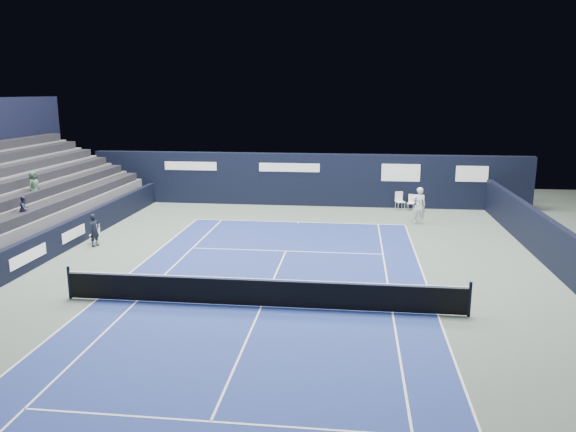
{
  "coord_description": "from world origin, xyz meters",
  "views": [
    {
      "loc": [
        2.83,
        -16.55,
        6.7
      ],
      "look_at": [
        -0.04,
        7.52,
        1.3
      ],
      "focal_mm": 35.0,
      "sensor_mm": 36.0,
      "label": 1
    }
  ],
  "objects_px": {
    "folding_chair_back_b": "(400,200)",
    "tennis_net": "(261,292)",
    "folding_chair_back_a": "(411,201)",
    "tennis_player": "(419,205)",
    "line_judge_chair": "(95,232)"
  },
  "relations": [
    {
      "from": "folding_chair_back_b",
      "to": "tennis_net",
      "type": "distance_m",
      "value": 16.65
    },
    {
      "from": "folding_chair_back_a",
      "to": "tennis_player",
      "type": "relative_size",
      "value": 0.48
    },
    {
      "from": "line_judge_chair",
      "to": "tennis_net",
      "type": "xyz_separation_m",
      "value": [
        8.71,
        -6.74,
        0.02
      ]
    },
    {
      "from": "folding_chair_back_b",
      "to": "tennis_player",
      "type": "distance_m",
      "value": 3.47
    },
    {
      "from": "folding_chair_back_b",
      "to": "line_judge_chair",
      "type": "xyz_separation_m",
      "value": [
        -14.17,
        -8.99,
        -0.11
      ]
    },
    {
      "from": "line_judge_chair",
      "to": "tennis_player",
      "type": "relative_size",
      "value": 0.45
    },
    {
      "from": "folding_chair_back_b",
      "to": "folding_chair_back_a",
      "type": "bearing_deg",
      "value": -20.23
    },
    {
      "from": "folding_chair_back_b",
      "to": "line_judge_chair",
      "type": "distance_m",
      "value": 16.78
    },
    {
      "from": "folding_chair_back_a",
      "to": "folding_chair_back_b",
      "type": "bearing_deg",
      "value": -160.43
    },
    {
      "from": "folding_chair_back_b",
      "to": "tennis_net",
      "type": "xyz_separation_m",
      "value": [
        -5.47,
        -15.72,
        -0.09
      ]
    },
    {
      "from": "folding_chair_back_a",
      "to": "tennis_net",
      "type": "bearing_deg",
      "value": -91.66
    },
    {
      "from": "folding_chair_back_b",
      "to": "tennis_net",
      "type": "relative_size",
      "value": 0.08
    },
    {
      "from": "tennis_net",
      "to": "folding_chair_back_b",
      "type": "bearing_deg",
      "value": 70.83
    },
    {
      "from": "folding_chair_back_a",
      "to": "folding_chair_back_b",
      "type": "relative_size",
      "value": 0.86
    },
    {
      "from": "folding_chair_back_b",
      "to": "line_judge_chair",
      "type": "bearing_deg",
      "value": -167.75
    }
  ]
}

